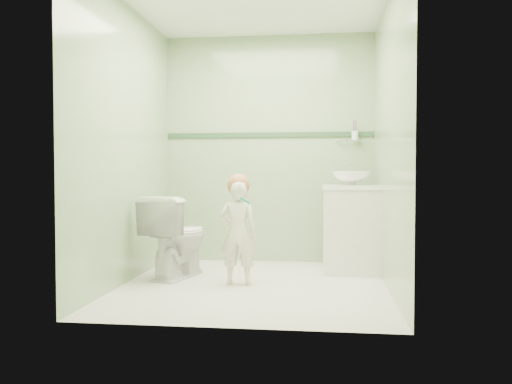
# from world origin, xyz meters

# --- Properties ---
(ground) EXTENTS (2.50, 2.50, 0.00)m
(ground) POSITION_xyz_m (0.00, 0.00, 0.00)
(ground) COLOR silver
(ground) RESTS_ON ground
(room_shell) EXTENTS (2.50, 2.54, 2.40)m
(room_shell) POSITION_xyz_m (0.00, 0.00, 1.20)
(room_shell) COLOR #8BAB79
(room_shell) RESTS_ON ground
(trim_stripe) EXTENTS (2.20, 0.02, 0.05)m
(trim_stripe) POSITION_xyz_m (0.00, 1.24, 1.35)
(trim_stripe) COLOR #305033
(trim_stripe) RESTS_ON room_shell
(vanity) EXTENTS (0.52, 0.50, 0.80)m
(vanity) POSITION_xyz_m (0.84, 0.70, 0.40)
(vanity) COLOR silver
(vanity) RESTS_ON ground
(counter) EXTENTS (0.54, 0.52, 0.04)m
(counter) POSITION_xyz_m (0.84, 0.70, 0.81)
(counter) COLOR white
(counter) RESTS_ON vanity
(basin) EXTENTS (0.37, 0.37, 0.13)m
(basin) POSITION_xyz_m (0.84, 0.70, 0.89)
(basin) COLOR white
(basin) RESTS_ON counter
(faucet) EXTENTS (0.03, 0.13, 0.18)m
(faucet) POSITION_xyz_m (0.84, 0.89, 0.97)
(faucet) COLOR silver
(faucet) RESTS_ON counter
(cup_holder) EXTENTS (0.26, 0.07, 0.21)m
(cup_holder) POSITION_xyz_m (0.89, 1.18, 1.33)
(cup_holder) COLOR silver
(cup_holder) RESTS_ON room_shell
(toilet) EXTENTS (0.58, 0.81, 0.74)m
(toilet) POSITION_xyz_m (-0.74, 0.28, 0.37)
(toilet) COLOR white
(toilet) RESTS_ON ground
(toddler) EXTENTS (0.32, 0.21, 0.88)m
(toddler) POSITION_xyz_m (-0.14, 0.02, 0.44)
(toddler) COLOR silver
(toddler) RESTS_ON ground
(hair_cap) EXTENTS (0.19, 0.19, 0.19)m
(hair_cap) POSITION_xyz_m (-0.14, 0.04, 0.84)
(hair_cap) COLOR #AE6745
(hair_cap) RESTS_ON toddler
(teal_toothbrush) EXTENTS (0.11, 0.13, 0.08)m
(teal_toothbrush) POSITION_xyz_m (-0.06, -0.11, 0.72)
(teal_toothbrush) COLOR #0D8170
(teal_toothbrush) RESTS_ON toddler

